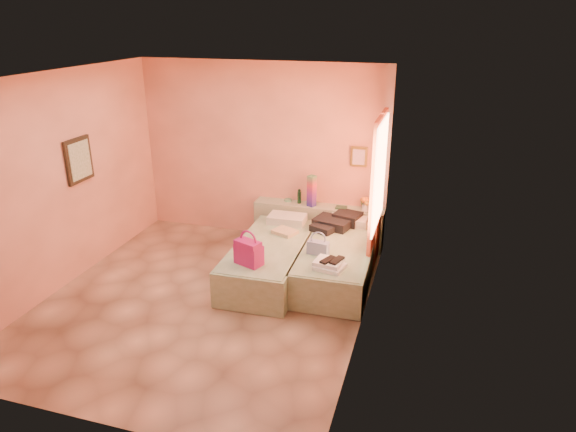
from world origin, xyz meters
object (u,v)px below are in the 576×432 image
(magenta_handbag, at_px, (249,252))
(towel_stack, at_px, (330,265))
(flower_vase, at_px, (366,203))
(blue_handbag, at_px, (318,248))
(water_bottle, at_px, (299,197))
(headboard_ledge, at_px, (318,225))
(bed_left, at_px, (271,260))
(bed_right, at_px, (337,262))
(green_book, at_px, (341,208))

(magenta_handbag, bearing_deg, towel_stack, 30.33)
(flower_vase, bearing_deg, blue_handbag, -106.52)
(water_bottle, bearing_deg, flower_vase, -1.40)
(headboard_ledge, distance_m, bed_left, 1.32)
(bed_left, relative_size, bed_right, 1.00)
(bed_left, height_order, blue_handbag, blue_handbag)
(bed_left, height_order, magenta_handbag, magenta_handbag)
(magenta_handbag, bearing_deg, bed_right, 62.67)
(towel_stack, bearing_deg, magenta_handbag, -170.64)
(bed_right, height_order, blue_handbag, blue_handbag)
(magenta_handbag, distance_m, blue_handbag, 0.93)
(headboard_ledge, distance_m, flower_vase, 0.86)
(water_bottle, bearing_deg, headboard_ledge, -3.71)
(headboard_ledge, relative_size, flower_vase, 8.04)
(bed_left, distance_m, bed_right, 0.93)
(headboard_ledge, height_order, bed_left, headboard_ledge)
(water_bottle, distance_m, flower_vase, 1.05)
(headboard_ledge, bearing_deg, water_bottle, 176.29)
(water_bottle, height_order, green_book, water_bottle)
(water_bottle, bearing_deg, towel_stack, -63.55)
(magenta_handbag, relative_size, blue_handbag, 1.25)
(headboard_ledge, bearing_deg, bed_left, -106.51)
(water_bottle, height_order, towel_stack, water_bottle)
(magenta_handbag, relative_size, towel_stack, 0.99)
(flower_vase, relative_size, magenta_handbag, 0.73)
(bed_right, relative_size, towel_stack, 5.71)
(headboard_ledge, bearing_deg, flower_vase, -0.40)
(flower_vase, bearing_deg, water_bottle, 178.60)
(bed_left, bearing_deg, towel_stack, -28.64)
(water_bottle, bearing_deg, bed_left, -92.47)
(bed_left, xyz_separation_m, flower_vase, (1.11, 1.26, 0.53))
(bed_left, distance_m, water_bottle, 1.38)
(blue_handbag, bearing_deg, headboard_ledge, 109.98)
(green_book, bearing_deg, bed_left, -122.58)
(water_bottle, xyz_separation_m, green_book, (0.68, -0.05, -0.10))
(bed_right, xyz_separation_m, water_bottle, (-0.84, 1.07, 0.51))
(bed_left, distance_m, towel_stack, 1.09)
(green_book, height_order, magenta_handbag, magenta_handbag)
(green_book, distance_m, magenta_handbag, 2.05)
(headboard_ledge, bearing_deg, towel_stack, -72.23)
(headboard_ledge, height_order, bed_right, headboard_ledge)
(headboard_ledge, height_order, green_book, green_book)
(bed_right, height_order, flower_vase, flower_vase)
(bed_left, distance_m, blue_handbag, 0.79)
(towel_stack, bearing_deg, headboard_ledge, 107.77)
(water_bottle, distance_m, towel_stack, 1.99)
(bed_right, relative_size, blue_handbag, 7.18)
(bed_left, relative_size, magenta_handbag, 5.75)
(bed_left, bearing_deg, green_book, 57.85)
(bed_right, relative_size, green_book, 11.75)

